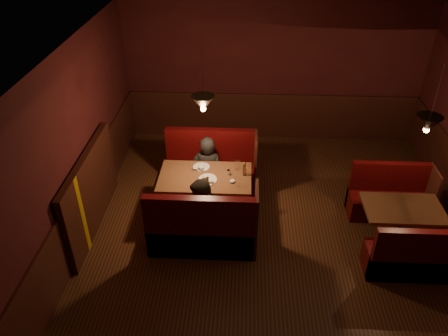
# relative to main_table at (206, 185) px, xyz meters

# --- Properties ---
(room) EXTENTS (6.02, 7.02, 2.92)m
(room) POSITION_rel_main_table_xyz_m (0.87, -0.69, 0.45)
(room) COLOR #471F0F
(room) RESTS_ON ground
(main_table) EXTENTS (1.46, 0.89, 1.03)m
(main_table) POSITION_rel_main_table_xyz_m (0.00, 0.00, 0.00)
(main_table) COLOR brown
(main_table) RESTS_ON ground
(main_bench_far) EXTENTS (1.61, 0.58, 1.10)m
(main_bench_far) POSITION_rel_main_table_xyz_m (0.02, 0.83, -0.26)
(main_bench_far) COLOR #450406
(main_bench_far) RESTS_ON ground
(main_bench_near) EXTENTS (1.61, 0.58, 1.10)m
(main_bench_near) POSITION_rel_main_table_xyz_m (0.02, -0.83, -0.26)
(main_bench_near) COLOR #450406
(main_bench_near) RESTS_ON ground
(second_table) EXTENTS (1.16, 0.74, 0.65)m
(second_table) POSITION_rel_main_table_xyz_m (2.98, -0.48, -0.12)
(second_table) COLOR brown
(second_table) RESTS_ON ground
(second_bench_far) EXTENTS (1.28, 0.48, 0.92)m
(second_bench_far) POSITION_rel_main_table_xyz_m (3.00, 0.21, -0.31)
(second_bench_far) COLOR #450406
(second_bench_far) RESTS_ON ground
(second_bench_near) EXTENTS (1.28, 0.48, 0.92)m
(second_bench_near) POSITION_rel_main_table_xyz_m (3.00, -1.17, -0.31)
(second_bench_near) COLOR #450406
(second_bench_near) RESTS_ON ground
(diner_a) EXTENTS (0.57, 0.40, 1.51)m
(diner_a) POSITION_rel_main_table_xyz_m (-0.03, 0.60, 0.15)
(diner_a) COLOR black
(diner_a) RESTS_ON ground
(diner_b) EXTENTS (0.87, 0.79, 1.46)m
(diner_b) POSITION_rel_main_table_xyz_m (0.01, -0.64, 0.13)
(diner_b) COLOR black
(diner_b) RESTS_ON ground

